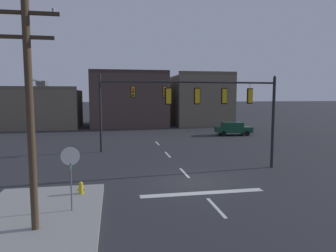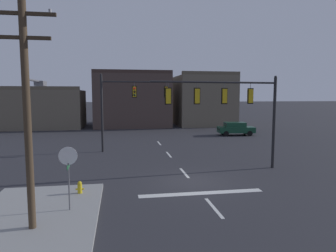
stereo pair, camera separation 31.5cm
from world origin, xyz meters
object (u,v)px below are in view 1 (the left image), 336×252
(signal_mast_far_side, at_px, (125,100))
(car_lot_nearside, at_px, (233,128))
(stop_sign, at_px, (70,164))
(signal_mast_near_side, at_px, (232,103))
(utility_pole, at_px, (31,107))
(fire_hydrant, at_px, (81,190))

(signal_mast_far_side, xyz_separation_m, car_lot_nearside, (13.47, 8.31, -3.67))
(signal_mast_far_side, relative_size, stop_sign, 2.63)
(signal_mast_near_side, bearing_deg, signal_mast_far_side, 128.80)
(signal_mast_far_side, bearing_deg, utility_pole, -104.40)
(signal_mast_far_side, height_order, utility_pole, utility_pole)
(signal_mast_near_side, height_order, fire_hydrant, signal_mast_near_side)
(signal_mast_near_side, height_order, signal_mast_far_side, signal_mast_far_side)
(signal_mast_near_side, height_order, car_lot_nearside, signal_mast_near_side)
(stop_sign, height_order, utility_pole, utility_pole)
(utility_pole, bearing_deg, signal_mast_far_side, 75.60)
(signal_mast_near_side, bearing_deg, stop_sign, -148.87)
(stop_sign, relative_size, fire_hydrant, 3.77)
(utility_pole, bearing_deg, car_lot_nearside, 53.51)
(utility_pole, bearing_deg, fire_hydrant, 71.13)
(signal_mast_far_side, distance_m, fire_hydrant, 12.64)
(car_lot_nearside, bearing_deg, fire_hydrant, -129.03)
(utility_pole, distance_m, fire_hydrant, 5.65)
(car_lot_nearside, height_order, utility_pole, utility_pole)
(car_lot_nearside, relative_size, fire_hydrant, 6.12)
(signal_mast_far_side, distance_m, utility_pole, 15.66)
(signal_mast_near_side, xyz_separation_m, stop_sign, (-9.35, -5.65, -2.31))
(stop_sign, relative_size, utility_pole, 0.34)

